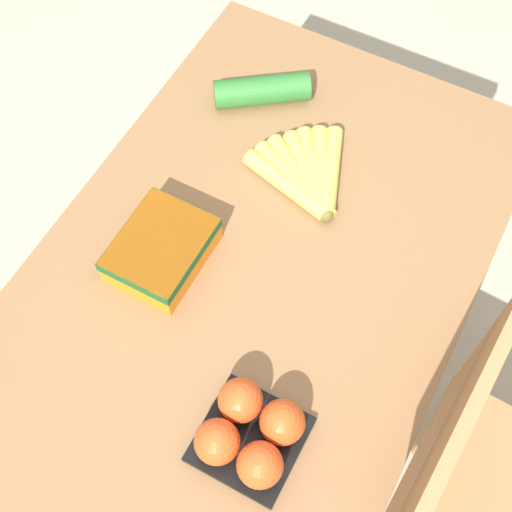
{
  "coord_description": "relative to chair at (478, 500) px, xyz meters",
  "views": [
    {
      "loc": [
        0.51,
        0.27,
        1.81
      ],
      "look_at": [
        0.0,
        0.0,
        0.77
      ],
      "focal_mm": 50.0,
      "sensor_mm": 36.0,
      "label": 1
    }
  ],
  "objects": [
    {
      "name": "carrot_bag",
      "position": [
        -0.04,
        -0.66,
        0.3
      ],
      "size": [
        0.17,
        0.14,
        0.06
      ],
      "color": "orange",
      "rests_on": "dining_table"
    },
    {
      "name": "banana_bunch",
      "position": [
        -0.31,
        -0.51,
        0.28
      ],
      "size": [
        0.2,
        0.2,
        0.03
      ],
      "color": "brown",
      "rests_on": "dining_table"
    },
    {
      "name": "tomato_pack",
      "position": [
        0.16,
        -0.38,
        0.31
      ],
      "size": [
        0.15,
        0.15,
        0.08
      ],
      "color": "black",
      "rests_on": "dining_table"
    },
    {
      "name": "chair",
      "position": [
        0.0,
        0.0,
        0.0
      ],
      "size": [
        0.44,
        0.42,
        0.91
      ],
      "rotation": [
        0.0,
        0.0,
        3.08
      ],
      "color": "#A87547",
      "rests_on": "ground_plane"
    },
    {
      "name": "cucumber_near",
      "position": [
        -0.44,
        -0.68,
        0.3
      ],
      "size": [
        0.15,
        0.18,
        0.06
      ],
      "color": "#2D702D",
      "rests_on": "dining_table"
    },
    {
      "name": "ground_plane",
      "position": [
        -0.11,
        -0.51,
        -0.47
      ],
      "size": [
        12.0,
        12.0,
        0.0
      ],
      "primitive_type": "plane",
      "color": "#B7A88E"
    },
    {
      "name": "dining_table",
      "position": [
        -0.11,
        -0.51,
        0.14
      ],
      "size": [
        1.09,
        0.71,
        0.74
      ],
      "color": "olive",
      "rests_on": "ground_plane"
    }
  ]
}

